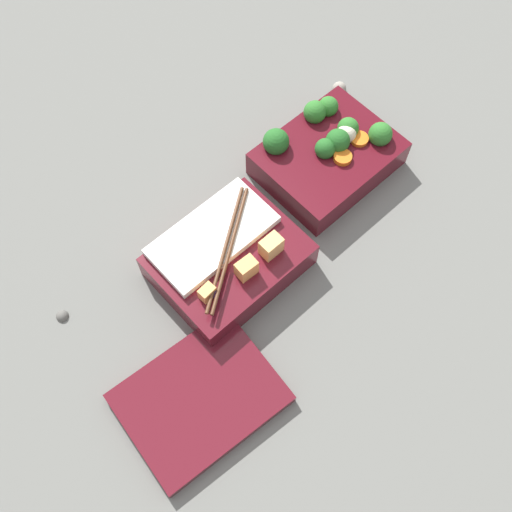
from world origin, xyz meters
name	(u,v)px	position (x,y,z in m)	size (l,w,h in m)	color
ground_plane	(284,216)	(0.00, 0.00, 0.00)	(3.00, 3.00, 0.00)	slate
bento_tray_vegetable	(328,154)	(-0.11, -0.02, 0.03)	(0.20, 0.16, 0.08)	#510F19
bento_tray_rice	(228,258)	(0.12, 0.01, 0.03)	(0.20, 0.16, 0.08)	#510F19
bento_lid	(200,398)	(0.27, 0.13, 0.01)	(0.20, 0.15, 0.02)	#510F19
pebble_0	(62,315)	(0.34, -0.09, 0.00)	(0.02, 0.02, 0.02)	#595651
pebble_1	(339,89)	(-0.24, -0.11, 0.01)	(0.02, 0.02, 0.02)	gray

